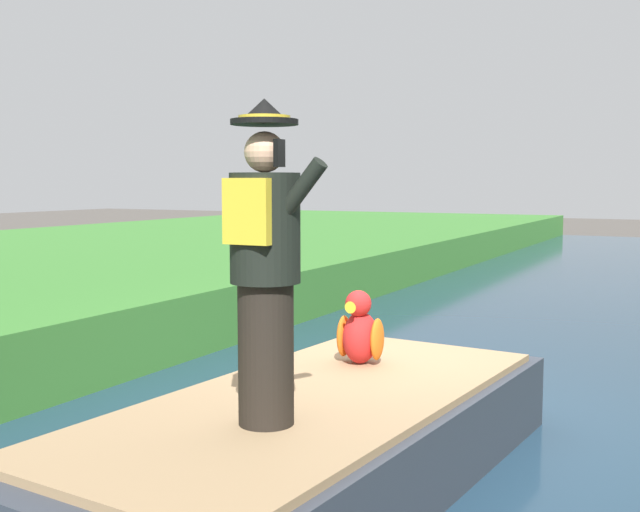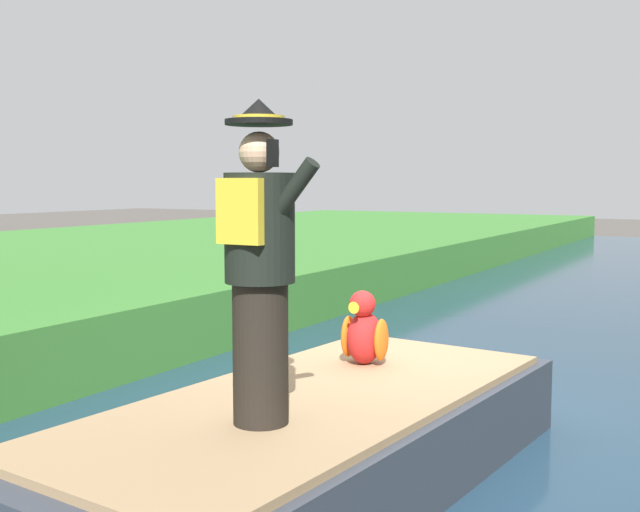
% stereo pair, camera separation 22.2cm
% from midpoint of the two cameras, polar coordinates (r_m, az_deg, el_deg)
% --- Properties ---
extents(ground_plane, '(80.00, 80.00, 0.00)m').
position_cam_midpoint_polar(ground_plane, '(6.75, 7.50, -12.69)').
color(ground_plane, '#4C4742').
extents(canal_water, '(5.81, 48.00, 0.10)m').
position_cam_midpoint_polar(canal_water, '(6.73, 7.51, -12.29)').
color(canal_water, '#1E384C').
rests_on(canal_water, ground).
extents(boat, '(2.16, 4.34, 0.61)m').
position_cam_midpoint_polar(boat, '(5.24, 0.67, -13.43)').
color(boat, '#333842').
rests_on(boat, canal_water).
extents(person_pirate, '(0.61, 0.42, 1.85)m').
position_cam_midpoint_polar(person_pirate, '(4.40, -3.00, -0.59)').
color(person_pirate, black).
rests_on(person_pirate, boat).
extents(parrot_plush, '(0.36, 0.35, 0.57)m').
position_cam_midpoint_polar(parrot_plush, '(5.96, 4.33, -5.61)').
color(parrot_plush, red).
rests_on(parrot_plush, boat).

